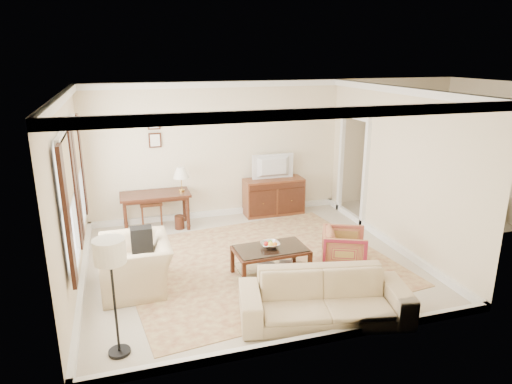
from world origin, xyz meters
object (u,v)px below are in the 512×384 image
sideboard (274,196)px  tv (274,159)px  writing_desk (155,199)px  club_armchair (135,257)px  sofa (325,290)px  coffee_table (271,254)px  striped_armchair (344,247)px

sideboard → tv: (0.00, -0.02, 0.85)m
writing_desk → club_armchair: club_armchair is taller
writing_desk → sofa: (1.84, -4.06, -0.20)m
writing_desk → coffee_table: bearing=-59.6°
coffee_table → sofa: size_ratio=0.53×
club_armchair → striped_armchair: bearing=84.6°
sofa → striped_armchair: bearing=65.7°
tv → sofa: size_ratio=0.40×
striped_armchair → club_armchair: size_ratio=0.61×
writing_desk → striped_armchair: (2.84, -2.69, -0.28)m
coffee_table → striped_armchair: striped_armchair is taller
coffee_table → sofa: (0.28, -1.41, 0.06)m
striped_armchair → club_armchair: (-3.35, 0.26, 0.15)m
sideboard → tv: bearing=-90.0°
tv → sofa: tv is taller
writing_desk → sofa: bearing=-65.7°
coffee_table → club_armchair: bearing=173.8°
club_armchair → coffee_table: bearing=82.9°
tv → sofa: 4.34m
sideboard → coffee_table: (-1.02, -2.82, -0.03)m
writing_desk → tv: tv is taller
sideboard → club_armchair: (-3.09, -2.59, 0.11)m
club_armchair → sofa: 2.86m
writing_desk → coffee_table: 3.09m
club_armchair → sofa: bearing=54.3°
striped_armchair → coffee_table: bearing=112.5°
writing_desk → club_armchair: (-0.52, -2.43, -0.13)m
sideboard → sofa: size_ratio=0.58×
writing_desk → striped_armchair: size_ratio=1.92×
sideboard → coffee_table: 3.00m
coffee_table → sideboard: bearing=70.0°
sideboard → sofa: 4.29m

